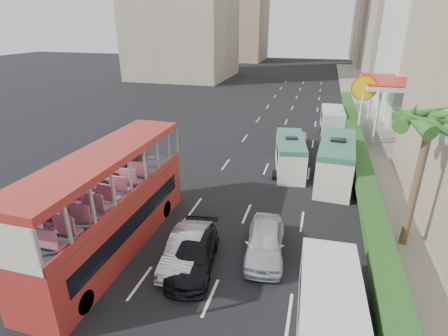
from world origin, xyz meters
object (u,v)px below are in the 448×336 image
(van_asset, at_px, (292,150))
(palm_tree, at_px, (416,185))
(car_silver_lane_b, at_px, (264,255))
(car_black, at_px, (194,266))
(shell_station, at_px, (396,110))
(panel_van_far, at_px, (332,120))
(minibus_far, at_px, (335,162))
(double_decker_bus, at_px, (109,203))
(panel_van_near, at_px, (329,307))
(car_silver_lane_a, at_px, (187,261))
(minibus_near, at_px, (290,155))

(van_asset, relative_size, palm_tree, 0.82)
(car_silver_lane_b, distance_m, car_black, 3.44)
(car_silver_lane_b, height_order, shell_station, shell_station)
(panel_van_far, height_order, palm_tree, palm_tree)
(minibus_far, xyz_separation_m, panel_van_far, (-0.09, 13.12, -0.41))
(car_black, distance_m, palm_tree, 10.99)
(car_black, distance_m, shell_station, 26.25)
(double_decker_bus, relative_size, panel_van_far, 2.04)
(panel_van_near, bearing_deg, minibus_far, 86.14)
(minibus_far, height_order, palm_tree, palm_tree)
(panel_van_far, distance_m, shell_station, 5.94)
(double_decker_bus, relative_size, van_asset, 2.11)
(panel_van_far, xyz_separation_m, palm_tree, (3.37, -20.19, 2.30))
(shell_station, bearing_deg, double_decker_bus, -124.82)
(car_silver_lane_a, relative_size, car_black, 0.92)
(panel_van_near, relative_size, palm_tree, 0.82)
(van_asset, xyz_separation_m, panel_van_far, (3.31, 7.29, 1.08))
(minibus_near, relative_size, shell_station, 0.71)
(minibus_far, bearing_deg, palm_tree, -61.94)
(shell_station, bearing_deg, panel_van_far, 167.99)
(panel_van_near, bearing_deg, car_black, 158.56)
(panel_van_near, bearing_deg, shell_station, 74.67)
(minibus_near, bearing_deg, panel_van_near, -88.13)
(car_black, height_order, palm_tree, palm_tree)
(minibus_near, bearing_deg, car_black, -112.90)
(double_decker_bus, bearing_deg, palm_tree, 16.16)
(palm_tree, relative_size, shell_station, 0.80)
(minibus_near, bearing_deg, car_silver_lane_a, -115.33)
(car_black, bearing_deg, shell_station, 54.78)
(car_silver_lane_b, bearing_deg, palm_tree, 15.48)
(minibus_near, bearing_deg, panel_van_far, 66.29)
(car_silver_lane_a, xyz_separation_m, car_silver_lane_b, (3.46, 1.46, 0.00))
(panel_van_near, bearing_deg, car_silver_lane_a, 157.63)
(car_black, height_order, panel_van_near, panel_van_near)
(van_asset, height_order, panel_van_far, panel_van_far)
(double_decker_bus, height_order, car_black, double_decker_bus)
(minibus_near, distance_m, panel_van_far, 12.42)
(van_asset, bearing_deg, car_black, -103.54)
(minibus_near, distance_m, palm_tree, 10.63)
(panel_van_near, bearing_deg, panel_van_far, 87.07)
(panel_van_near, height_order, shell_station, shell_station)
(car_silver_lane_a, height_order, panel_van_near, panel_van_near)
(car_silver_lane_b, bearing_deg, car_silver_lane_a, -163.21)
(car_silver_lane_a, distance_m, minibus_far, 13.07)
(double_decker_bus, distance_m, panel_van_far, 26.38)
(double_decker_bus, bearing_deg, car_black, -4.30)
(car_black, xyz_separation_m, van_asset, (2.83, 17.22, 0.00))
(palm_tree, bearing_deg, panel_van_near, -119.77)
(car_silver_lane_a, relative_size, minibus_far, 0.64)
(van_asset, xyz_separation_m, minibus_far, (3.40, -5.83, 1.49))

